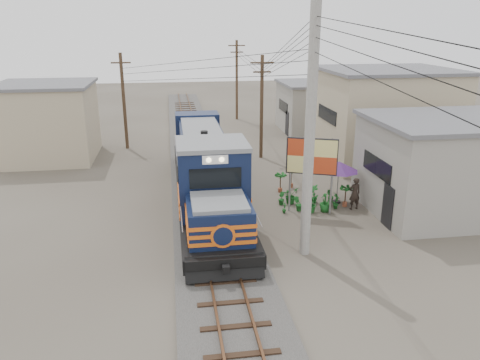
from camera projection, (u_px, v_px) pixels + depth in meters
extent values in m
plane|color=#473F35|center=(218.00, 253.00, 19.18)|extent=(120.00, 120.00, 0.00)
cube|color=#595651|center=(201.00, 177.00, 28.53)|extent=(3.60, 70.00, 0.16)
cube|color=#51331E|center=(192.00, 174.00, 28.40)|extent=(0.08, 70.00, 0.12)
cube|color=#51331E|center=(210.00, 173.00, 28.55)|extent=(0.08, 70.00, 0.12)
cube|color=black|center=(206.00, 189.00, 24.34)|extent=(3.00, 16.54, 0.57)
cube|color=black|center=(216.00, 236.00, 19.59)|extent=(2.27, 3.31, 0.67)
cube|color=black|center=(200.00, 166.00, 29.29)|extent=(2.27, 3.31, 0.67)
cube|color=#0F1837|center=(219.00, 222.00, 18.05)|extent=(2.46, 2.48, 1.55)
cube|color=#0F1837|center=(213.00, 181.00, 20.21)|extent=(2.94, 2.69, 3.20)
cube|color=slate|center=(212.00, 144.00, 19.69)|extent=(3.00, 2.82, 0.19)
cube|color=black|center=(215.00, 178.00, 18.76)|extent=(2.10, 0.06, 0.83)
cube|color=white|center=(215.00, 160.00, 18.51)|extent=(1.03, 0.06, 0.36)
cube|color=#0F1837|center=(202.00, 152.00, 26.35)|extent=(2.34, 10.13, 2.38)
cube|color=slate|center=(202.00, 130.00, 25.96)|extent=(2.10, 10.13, 0.19)
cube|color=orange|center=(206.00, 178.00, 24.16)|extent=(3.04, 16.54, 0.14)
cube|color=orange|center=(206.00, 173.00, 24.06)|extent=(3.04, 16.54, 0.14)
cube|color=orange|center=(206.00, 167.00, 23.96)|extent=(3.04, 16.54, 0.14)
cylinder|color=#9E9B93|center=(310.00, 134.00, 17.62)|extent=(0.40, 0.40, 10.00)
cylinder|color=#4C3826|center=(262.00, 108.00, 31.83)|extent=(0.24, 0.24, 7.00)
cube|color=#4C3826|center=(262.00, 63.00, 30.88)|extent=(1.60, 0.10, 0.10)
cube|color=#4C3826|center=(262.00, 72.00, 31.07)|extent=(1.20, 0.10, 0.10)
cylinder|color=#4C3826|center=(237.00, 81.00, 44.92)|extent=(0.24, 0.24, 7.50)
cube|color=#4C3826|center=(237.00, 45.00, 43.89)|extent=(1.60, 0.10, 0.10)
cube|color=#4C3826|center=(237.00, 52.00, 44.08)|extent=(1.20, 0.10, 0.10)
cylinder|color=#4C3826|center=(124.00, 102.00, 34.24)|extent=(0.24, 0.24, 7.00)
cube|color=#4C3826|center=(121.00, 60.00, 33.29)|extent=(1.60, 0.10, 0.10)
cube|color=#4C3826|center=(121.00, 68.00, 33.48)|extent=(1.20, 0.10, 0.10)
cube|color=gray|center=(444.00, 168.00, 22.90)|extent=(7.00, 6.00, 4.50)
cube|color=slate|center=(451.00, 120.00, 22.15)|extent=(7.35, 6.30, 0.20)
cube|color=black|center=(377.00, 166.00, 22.33)|extent=(0.05, 3.00, 0.90)
cube|color=tan|center=(385.00, 117.00, 31.24)|extent=(8.00, 7.00, 6.00)
cube|color=slate|center=(389.00, 70.00, 30.26)|extent=(8.40, 7.35, 0.20)
cube|color=black|center=(327.00, 115.00, 30.58)|extent=(0.05, 3.50, 0.90)
cube|color=gray|center=(317.00, 108.00, 40.72)|extent=(6.00, 6.00, 4.00)
cube|color=slate|center=(318.00, 83.00, 40.06)|extent=(6.30, 6.30, 0.20)
cube|color=black|center=(283.00, 106.00, 40.24)|extent=(0.05, 3.00, 0.90)
cube|color=tan|center=(48.00, 123.00, 31.98)|extent=(6.00, 6.00, 5.00)
cube|color=slate|center=(43.00, 84.00, 31.16)|extent=(6.30, 6.30, 0.20)
cube|color=black|center=(1.00, 121.00, 31.48)|extent=(0.05, 3.00, 0.90)
cylinder|color=#99999E|center=(290.00, 185.00, 23.10)|extent=(0.10, 0.10, 2.79)
cylinder|color=#99999E|center=(331.00, 187.00, 22.69)|extent=(0.10, 0.10, 2.79)
cube|color=black|center=(312.00, 156.00, 22.42)|extent=(2.34, 0.99, 1.79)
cube|color=#C43C1A|center=(312.00, 156.00, 22.39)|extent=(2.22, 0.92, 1.68)
cylinder|color=black|center=(336.00, 202.00, 24.60)|extent=(0.41, 0.41, 0.10)
cylinder|color=#99999E|center=(338.00, 184.00, 24.29)|extent=(0.05, 0.05, 2.05)
cone|color=#4D236A|center=(339.00, 166.00, 23.98)|extent=(2.11, 2.11, 0.51)
imported|color=black|center=(355.00, 194.00, 23.49)|extent=(0.66, 0.48, 1.67)
imported|color=#195A1F|center=(284.00, 207.00, 23.16)|extent=(0.31, 0.37, 0.61)
imported|color=#195A1F|center=(298.00, 204.00, 23.42)|extent=(0.42, 0.34, 0.75)
imported|color=#195A1F|center=(311.00, 204.00, 23.27)|extent=(0.95, 0.99, 0.85)
imported|color=#195A1F|center=(325.00, 202.00, 23.28)|extent=(0.82, 0.82, 1.05)
imported|color=#195A1F|center=(336.00, 201.00, 23.66)|extent=(0.52, 0.56, 0.89)
imported|color=#195A1F|center=(281.00, 198.00, 24.24)|extent=(0.32, 0.39, 0.68)
imported|color=#195A1F|center=(291.00, 195.00, 24.39)|extent=(1.04, 1.02, 0.88)
imported|color=#195A1F|center=(306.00, 197.00, 24.48)|extent=(0.46, 0.46, 0.66)
imported|color=#195A1F|center=(314.00, 194.00, 24.48)|extent=(0.49, 0.60, 0.98)
imported|color=#195A1F|center=(330.00, 196.00, 24.59)|extent=(0.38, 0.31, 0.67)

